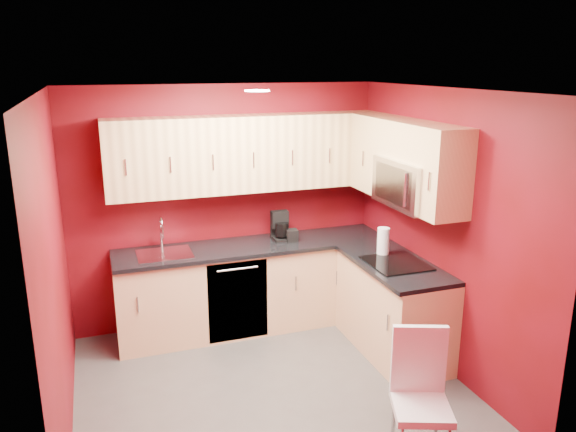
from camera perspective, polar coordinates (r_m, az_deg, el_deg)
floor at (r=5.04m, az=-1.72°, el=-17.08°), size 3.20×3.20×0.00m
ceiling at (r=4.26m, az=-2.00°, el=12.62°), size 3.20×3.20×0.00m
wall_back at (r=5.89m, az=-6.25°, el=0.98°), size 3.20×0.00×3.20m
wall_front at (r=3.21m, az=6.43°, el=-11.69°), size 3.20×0.00×3.20m
wall_left at (r=4.32m, az=-22.61°, el=-5.50°), size 0.00×3.00×3.00m
wall_right at (r=5.18m, az=15.29°, el=-1.49°), size 0.00×3.00×3.00m
base_cabinets_back at (r=5.91m, az=-3.45°, el=-7.22°), size 2.80×0.60×0.87m
base_cabinets_right at (r=5.51m, az=10.59°, el=-9.24°), size 0.60×1.30×0.87m
countertop_back at (r=5.74m, az=-3.48°, el=-3.08°), size 2.80×0.63×0.04m
countertop_right at (r=5.32m, az=10.77°, el=-4.86°), size 0.63×1.27×0.04m
upper_cabinets_back at (r=5.65m, az=-4.03°, el=6.39°), size 2.80×0.35×0.75m
upper_cabinets_right at (r=5.31m, az=11.52°, el=6.22°), size 0.35×1.55×0.75m
microwave at (r=5.13m, az=12.45°, el=3.27°), size 0.42×0.76×0.42m
cooktop at (r=5.28m, az=10.93°, el=-4.73°), size 0.50×0.55×0.01m
sink at (r=5.58m, az=-12.48°, el=-3.39°), size 0.52×0.42×0.35m
dishwasher_front at (r=5.60m, az=-5.11°, el=-8.60°), size 0.60×0.02×0.82m
downlight at (r=4.55m, az=-3.15°, el=12.59°), size 0.20×0.20×0.01m
coffee_maker at (r=5.83m, az=-0.69°, el=-1.03°), size 0.18×0.24×0.29m
napkin_holder at (r=5.80m, az=0.39°, el=-1.99°), size 0.13×0.13×0.12m
paper_towel at (r=5.45m, az=9.65°, el=-2.57°), size 0.17×0.17×0.27m
dining_chair at (r=4.13m, az=13.43°, el=-17.81°), size 0.50×0.51×0.95m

